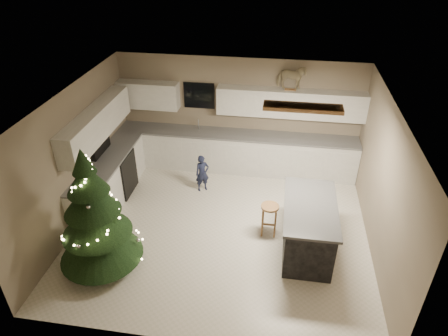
{
  "coord_description": "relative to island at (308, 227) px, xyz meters",
  "views": [
    {
      "loc": [
        0.97,
        -5.88,
        5.04
      ],
      "look_at": [
        0.0,
        0.35,
        1.15
      ],
      "focal_mm": 32.0,
      "sensor_mm": 36.0,
      "label": 1
    }
  ],
  "objects": [
    {
      "name": "bar_stool",
      "position": [
        -0.69,
        0.31,
        -0.0
      ],
      "size": [
        0.33,
        0.33,
        0.64
      ],
      "rotation": [
        0.0,
        0.0,
        0.36
      ],
      "color": "#946841",
      "rests_on": "ground_plane"
    },
    {
      "name": "toddler",
      "position": [
        -2.21,
        1.54,
        -0.06
      ],
      "size": [
        0.36,
        0.33,
        0.84
      ],
      "primitive_type": "imported",
      "rotation": [
        0.0,
        0.0,
        0.52
      ],
      "color": "#111D38",
      "rests_on": "ground_plane"
    },
    {
      "name": "ground_plane",
      "position": [
        -1.6,
        0.31,
        -0.48
      ],
      "size": [
        5.5,
        5.5,
        0.0
      ],
      "primitive_type": "plane",
      "color": "beige"
    },
    {
      "name": "island",
      "position": [
        0.0,
        0.0,
        0.0
      ],
      "size": [
        0.9,
        1.7,
        0.95
      ],
      "color": "black",
      "rests_on": "ground_plane"
    },
    {
      "name": "room_shell",
      "position": [
        -1.57,
        0.31,
        1.27
      ],
      "size": [
        5.52,
        5.02,
        2.61
      ],
      "color": "gray",
      "rests_on": "ground_plane"
    },
    {
      "name": "rocking_horse",
      "position": [
        -0.48,
        2.63,
        1.8
      ],
      "size": [
        0.62,
        0.3,
        0.53
      ],
      "rotation": [
        0.0,
        0.0,
        1.53
      ],
      "color": "#946841",
      "rests_on": "cabinetry"
    },
    {
      "name": "cabinetry",
      "position": [
        -2.51,
        1.96,
        0.28
      ],
      "size": [
        5.5,
        3.2,
        2.0
      ],
      "color": "silver",
      "rests_on": "ground_plane"
    },
    {
      "name": "christmas_tree",
      "position": [
        -3.45,
        -0.93,
        0.46
      ],
      "size": [
        1.42,
        1.38,
        2.28
      ],
      "rotation": [
        0.0,
        0.0,
        0.43
      ],
      "color": "#3F2816",
      "rests_on": "ground_plane"
    }
  ]
}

